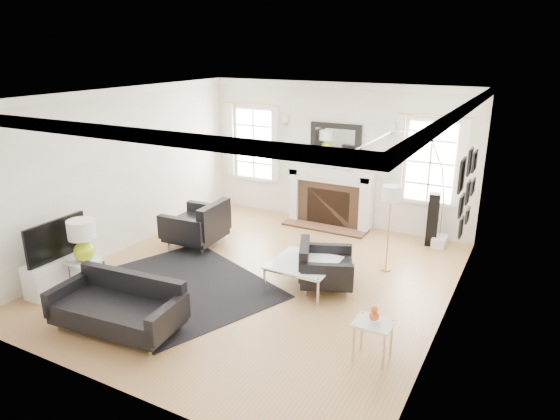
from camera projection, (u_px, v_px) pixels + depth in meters
The scene contains 25 objects.
floor at pixel (260, 278), 7.78m from camera, with size 6.00×6.00×0.00m, color #A07343.
back_wall at pixel (336, 155), 9.86m from camera, with size 5.50×0.04×2.80m, color white.
front_wall at pixel (102, 268), 4.83m from camera, with size 5.50×0.04×2.80m, color white.
left_wall at pixel (121, 171), 8.58m from camera, with size 0.04×6.00×2.80m, color white.
right_wall at pixel (452, 222), 6.11m from camera, with size 0.04×6.00×2.80m, color white.
ceiling at pixel (258, 95), 6.90m from camera, with size 5.50×6.00×0.02m, color white.
crown_molding at pixel (258, 100), 6.92m from camera, with size 5.50×6.00×0.12m, color white.
fireplace at pixel (330, 199), 9.95m from camera, with size 1.70×0.69×1.11m.
mantel_mirror at pixel (335, 143), 9.74m from camera, with size 1.05×0.07×0.75m.
window_left at pixel (254, 144), 10.62m from camera, with size 1.24×0.15×1.62m.
window_right at pixel (431, 162), 8.96m from camera, with size 1.24×0.15×1.62m.
gallery_wall at pixel (467, 186), 7.17m from camera, with size 0.04×1.73×1.29m.
tv_unit at pixel (59, 268), 7.35m from camera, with size 0.35×1.00×1.09m.
area_rug at pixel (181, 287), 7.49m from camera, with size 2.67×2.22×0.01m, color black.
sofa at pixel (120, 307), 6.32m from camera, with size 1.75×0.92×0.55m.
armchair_left at pixel (199, 226), 8.93m from camera, with size 0.98×1.08×0.69m.
armchair_right at pixel (323, 268), 7.39m from camera, with size 1.03×1.08×0.58m.
coffee_table at pixel (304, 264), 7.37m from camera, with size 0.93×0.93×0.41m.
side_table_left at pixel (86, 267), 7.31m from camera, with size 0.43×0.43×0.47m.
nesting_table at pixel (373, 331), 5.68m from camera, with size 0.43×0.36×0.48m.
gourd_lamp at pixel (82, 238), 7.16m from camera, with size 0.39×0.39×0.62m.
orange_vase at pixel (374, 314), 5.61m from camera, with size 0.12×0.12×0.18m.
arc_floor_lamp at pixel (400, 185), 8.46m from camera, with size 1.57×1.46×2.22m.
stick_floor_lamp at pixel (391, 198), 7.70m from camera, with size 0.28×0.28×1.41m.
speaker_tower at pixel (433, 220), 8.94m from camera, with size 0.19×0.19×0.97m, color black.
Camera 1 is at (3.60, -6.08, 3.46)m, focal length 32.00 mm.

